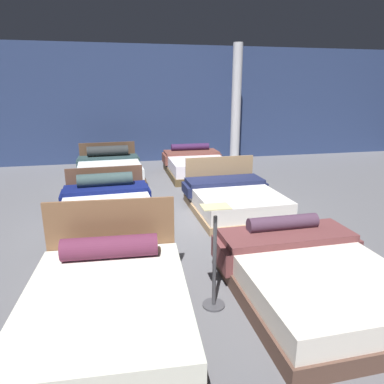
# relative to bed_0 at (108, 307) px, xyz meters

# --- Properties ---
(ground_plane) EXTENTS (18.00, 18.00, 0.02)m
(ground_plane) POSITION_rel_bed_0_xyz_m (1.08, 2.91, -0.25)
(ground_plane) COLOR #5B5B60
(showroom_back_wall) EXTENTS (18.00, 0.06, 3.50)m
(showroom_back_wall) POSITION_rel_bed_0_xyz_m (1.08, 8.10, 1.51)
(showroom_back_wall) COLOR navy
(showroom_back_wall) RESTS_ON ground_plane
(bed_0) EXTENTS (1.68, 2.10, 1.01)m
(bed_0) POSITION_rel_bed_0_xyz_m (0.00, 0.00, 0.00)
(bed_0) COLOR brown
(bed_0) RESTS_ON ground_plane
(bed_1) EXTENTS (1.77, 2.09, 0.69)m
(bed_1) POSITION_rel_bed_0_xyz_m (2.18, 0.07, -0.01)
(bed_1) COLOR brown
(bed_1) RESTS_ON ground_plane
(bed_2) EXTENTS (1.70, 2.20, 0.76)m
(bed_2) POSITION_rel_bed_0_xyz_m (-0.05, 2.97, -0.02)
(bed_2) COLOR brown
(bed_2) RESTS_ON ground_plane
(bed_3) EXTENTS (1.65, 1.97, 0.88)m
(bed_3) POSITION_rel_bed_0_xyz_m (2.25, 2.94, -0.01)
(bed_3) COLOR #947551
(bed_3) RESTS_ON ground_plane
(bed_4) EXTENTS (1.70, 2.02, 0.82)m
(bed_4) POSITION_rel_bed_0_xyz_m (-0.05, 5.92, 0.00)
(bed_4) COLOR brown
(bed_4) RESTS_ON ground_plane
(bed_5) EXTENTS (1.58, 2.10, 0.73)m
(bed_5) POSITION_rel_bed_0_xyz_m (2.21, 5.92, 0.02)
(bed_5) COLOR brown
(bed_5) RESTS_ON ground_plane
(price_sign) EXTENTS (0.28, 0.24, 1.12)m
(price_sign) POSITION_rel_bed_0_xyz_m (1.08, 0.14, 0.20)
(price_sign) COLOR #3F3F44
(price_sign) RESTS_ON ground_plane
(support_pillar) EXTENTS (0.29, 0.29, 3.50)m
(support_pillar) POSITION_rel_bed_0_xyz_m (3.75, 7.26, 1.51)
(support_pillar) COLOR silver
(support_pillar) RESTS_ON ground_plane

